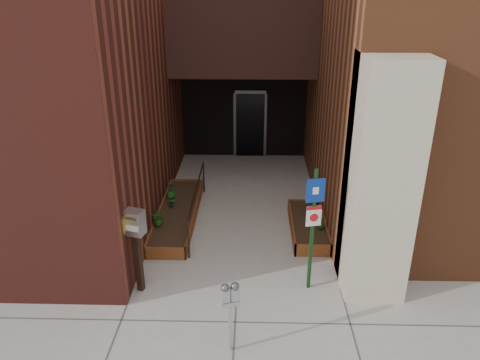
{
  "coord_description": "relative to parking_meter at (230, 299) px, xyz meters",
  "views": [
    {
      "loc": [
        0.26,
        -7.45,
        5.55
      ],
      "look_at": [
        0.01,
        1.8,
        1.48
      ],
      "focal_mm": 35.0,
      "sensor_mm": 36.0,
      "label": 1
    }
  ],
  "objects": [
    {
      "name": "shrub_left_d",
      "position": [
        -1.8,
        5.11,
        -0.53
      ],
      "size": [
        0.25,
        0.25,
        0.35
      ],
      "primitive_type": "imported",
      "rotation": [
        0.0,
        0.0,
        5.31
      ],
      "color": "#1E5719",
      "rests_on": "planter_left"
    },
    {
      "name": "sign_post",
      "position": [
        1.43,
        1.68,
        0.52
      ],
      "size": [
        0.33,
        0.11,
        2.48
      ],
      "color": "#143714",
      "rests_on": "ground"
    },
    {
      "name": "parking_meter",
      "position": [
        0.0,
        0.0,
        0.0
      ],
      "size": [
        0.3,
        0.18,
        1.3
      ],
      "color": "#B5B6B8",
      "rests_on": "ground"
    },
    {
      "name": "shrub_left_a",
      "position": [
        -1.8,
        3.57,
        -0.51
      ],
      "size": [
        0.4,
        0.4,
        0.38
      ],
      "primitive_type": "imported",
      "rotation": [
        0.0,
        0.0,
        0.17
      ],
      "color": "#285A19",
      "rests_on": "planter_left"
    },
    {
      "name": "planter_left",
      "position": [
        -1.5,
        4.36,
        -0.87
      ],
      "size": [
        0.9,
        3.6,
        0.3
      ],
      "color": "brown",
      "rests_on": "ground"
    },
    {
      "name": "handrail",
      "position": [
        -1.0,
        4.31,
        -0.26
      ],
      "size": [
        0.04,
        3.34,
        0.9
      ],
      "color": "black",
      "rests_on": "ground"
    },
    {
      "name": "planter_right",
      "position": [
        1.65,
        3.86,
        -0.87
      ],
      "size": [
        0.8,
        2.2,
        0.3
      ],
      "color": "brown",
      "rests_on": "ground"
    },
    {
      "name": "shrub_left_c",
      "position": [
        -1.73,
        4.99,
        -0.52
      ],
      "size": [
        0.25,
        0.25,
        0.36
      ],
      "primitive_type": "imported",
      "rotation": [
        0.0,
        0.0,
        3.4
      ],
      "color": "#19591A",
      "rests_on": "planter_left"
    },
    {
      "name": "shrub_left_b",
      "position": [
        -1.67,
        4.54,
        -0.54
      ],
      "size": [
        0.26,
        0.26,
        0.34
      ],
      "primitive_type": "imported",
      "rotation": [
        0.0,
        0.0,
        2.48
      ],
      "color": "#185217",
      "rests_on": "planter_left"
    },
    {
      "name": "shrub_right_a",
      "position": [
        1.9,
        3.5,
        -0.56
      ],
      "size": [
        0.22,
        0.22,
        0.29
      ],
      "primitive_type": "imported",
      "rotation": [
        0.0,
        0.0,
        1.13
      ],
      "color": "#255317",
      "rests_on": "planter_right"
    },
    {
      "name": "shrub_right_b",
      "position": [
        1.9,
        4.12,
        -0.56
      ],
      "size": [
        0.17,
        0.17,
        0.3
      ],
      "primitive_type": "imported",
      "rotation": [
        0.0,
        0.0,
        3.08
      ],
      "color": "#1B611D",
      "rests_on": "planter_right"
    },
    {
      "name": "ground",
      "position": [
        0.05,
        1.66,
        -1.01
      ],
      "size": [
        80.0,
        80.0,
        0.0
      ],
      "primitive_type": "plane",
      "color": "#9E9991",
      "rests_on": "ground"
    },
    {
      "name": "payment_dropbox",
      "position": [
        -1.79,
        1.54,
        0.22
      ],
      "size": [
        0.39,
        0.33,
        1.7
      ],
      "color": "black",
      "rests_on": "ground"
    },
    {
      "name": "shrub_right_c",
      "position": [
        1.9,
        4.76,
        -0.53
      ],
      "size": [
        0.42,
        0.42,
        0.35
      ],
      "primitive_type": "imported",
      "rotation": [
        0.0,
        0.0,
        4.27
      ],
      "color": "#1F5E1B",
      "rests_on": "planter_right"
    }
  ]
}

